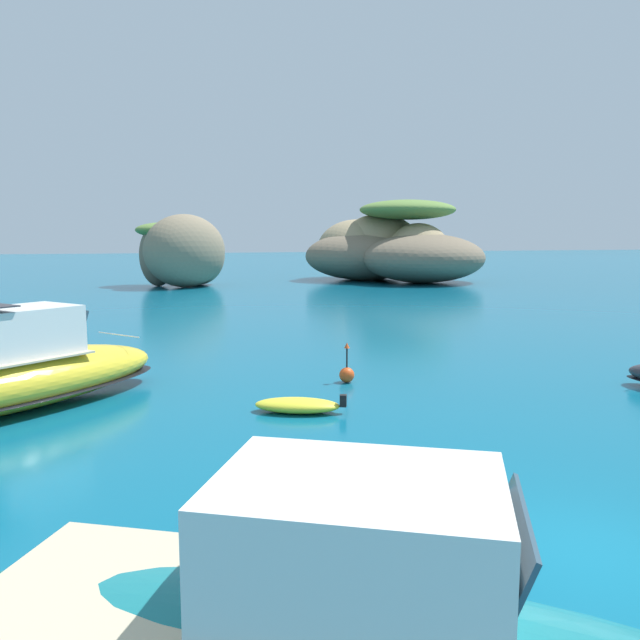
{
  "coord_description": "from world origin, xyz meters",
  "views": [
    {
      "loc": [
        -7.22,
        -8.65,
        5.33
      ],
      "look_at": [
        1.3,
        20.52,
        1.35
      ],
      "focal_mm": 36.08,
      "sensor_mm": 36.0,
      "label": 1
    }
  ],
  "objects_px": {
    "islet_large": "(390,251)",
    "islet_small": "(184,251)",
    "channel_buoy": "(347,373)",
    "motorboat_yellow": "(12,376)",
    "dinghy_tender": "(298,405)"
  },
  "relations": [
    {
      "from": "islet_large",
      "to": "channel_buoy",
      "type": "relative_size",
      "value": 16.99
    },
    {
      "from": "islet_large",
      "to": "motorboat_yellow",
      "type": "relative_size",
      "value": 2.44
    },
    {
      "from": "dinghy_tender",
      "to": "channel_buoy",
      "type": "bearing_deg",
      "value": 51.36
    },
    {
      "from": "islet_large",
      "to": "dinghy_tender",
      "type": "height_order",
      "value": "islet_large"
    },
    {
      "from": "islet_small",
      "to": "dinghy_tender",
      "type": "xyz_separation_m",
      "value": [
        -0.69,
        -51.45,
        -3.57
      ]
    },
    {
      "from": "motorboat_yellow",
      "to": "channel_buoy",
      "type": "xyz_separation_m",
      "value": [
        11.08,
        0.66,
        -0.73
      ]
    },
    {
      "from": "channel_buoy",
      "to": "dinghy_tender",
      "type": "bearing_deg",
      "value": -128.64
    },
    {
      "from": "dinghy_tender",
      "to": "islet_large",
      "type": "bearing_deg",
      "value": 64.88
    },
    {
      "from": "islet_large",
      "to": "islet_small",
      "type": "xyz_separation_m",
      "value": [
        -24.45,
        -2.19,
        0.22
      ]
    },
    {
      "from": "dinghy_tender",
      "to": "channel_buoy",
      "type": "distance_m",
      "value": 4.36
    },
    {
      "from": "islet_small",
      "to": "dinghy_tender",
      "type": "distance_m",
      "value": 51.57
    },
    {
      "from": "channel_buoy",
      "to": "motorboat_yellow",
      "type": "bearing_deg",
      "value": -176.58
    },
    {
      "from": "islet_small",
      "to": "motorboat_yellow",
      "type": "xyz_separation_m",
      "value": [
        -9.05,
        -48.7,
        -2.73
      ]
    },
    {
      "from": "islet_small",
      "to": "channel_buoy",
      "type": "height_order",
      "value": "islet_small"
    },
    {
      "from": "motorboat_yellow",
      "to": "dinghy_tender",
      "type": "distance_m",
      "value": 8.83
    }
  ]
}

